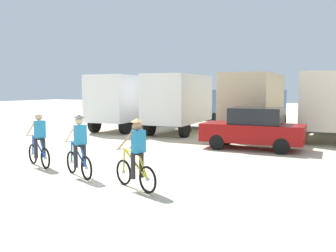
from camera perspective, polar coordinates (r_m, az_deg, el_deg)
ground_plane at (r=11.14m, az=-7.16°, el=-7.39°), size 120.00×120.00×0.00m
box_truck_avon_van at (r=23.06m, az=-6.27°, el=4.12°), size 2.84×6.90×3.35m
box_truck_white_box at (r=21.47m, az=2.27°, el=4.03°), size 2.67×6.85×3.35m
box_truck_tan_camper at (r=20.66m, az=13.60°, el=3.81°), size 2.42×6.76×3.35m
box_truck_cream_rv at (r=20.34m, az=24.00°, el=3.44°), size 2.53×6.80×3.35m
sedan_parked at (r=15.74m, az=13.26°, el=-0.38°), size 4.26×1.90×1.76m
cyclist_orange_shirt at (r=12.60m, az=-19.60°, el=-2.24°), size 1.62×0.78×1.82m
cyclist_cowboy_hat at (r=10.76m, az=-13.79°, el=-3.39°), size 1.58×0.86×1.82m
cyclist_near_camera at (r=9.19m, az=-5.01°, el=-4.80°), size 1.61×0.80×1.82m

